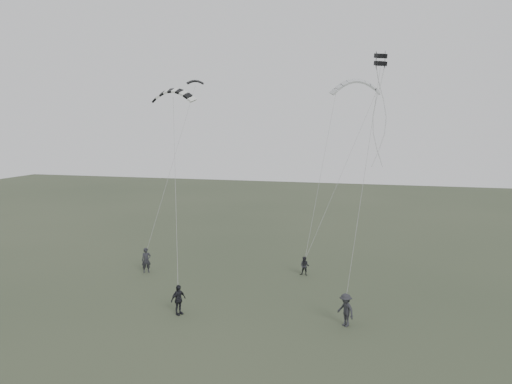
% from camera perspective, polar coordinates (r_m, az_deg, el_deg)
% --- Properties ---
extents(ground, '(140.00, 140.00, 0.00)m').
position_cam_1_polar(ground, '(32.78, -4.21, -12.95)').
color(ground, '#353E2C').
rests_on(ground, ground).
extents(flyer_left, '(0.86, 0.79, 1.97)m').
position_cam_1_polar(flyer_left, '(40.45, -12.43, -7.62)').
color(flyer_left, '#222227').
rests_on(flyer_left, ground).
extents(flyer_right, '(0.77, 0.62, 1.48)m').
position_cam_1_polar(flyer_right, '(39.01, 5.59, -8.42)').
color(flyer_right, black).
rests_on(flyer_right, ground).
extents(flyer_center, '(0.91, 1.18, 1.87)m').
position_cam_1_polar(flyer_center, '(31.53, -8.87, -12.07)').
color(flyer_center, black).
rests_on(flyer_center, ground).
extents(flyer_far, '(1.40, 1.39, 1.94)m').
position_cam_1_polar(flyer_far, '(29.95, 10.20, -13.12)').
color(flyer_far, '#26262B').
rests_on(flyer_far, ground).
extents(kite_dark_small, '(1.57, 1.18, 0.61)m').
position_cam_1_polar(kite_dark_small, '(44.85, -6.95, 12.48)').
color(kite_dark_small, black).
rests_on(kite_dark_small, flyer_left).
extents(kite_pale_large, '(4.30, 2.25, 1.87)m').
position_cam_1_polar(kite_pale_large, '(42.78, 11.37, 12.35)').
color(kite_pale_large, '#B3B6B8').
rests_on(kite_pale_large, flyer_right).
extents(kite_striped, '(3.19, 1.30, 1.42)m').
position_cam_1_polar(kite_striped, '(36.74, -9.47, 11.37)').
color(kite_striped, black).
rests_on(kite_striped, flyer_center).
extents(kite_box, '(0.85, 0.90, 0.80)m').
position_cam_1_polar(kite_box, '(31.69, 14.05, 14.46)').
color(kite_box, black).
rests_on(kite_box, flyer_far).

